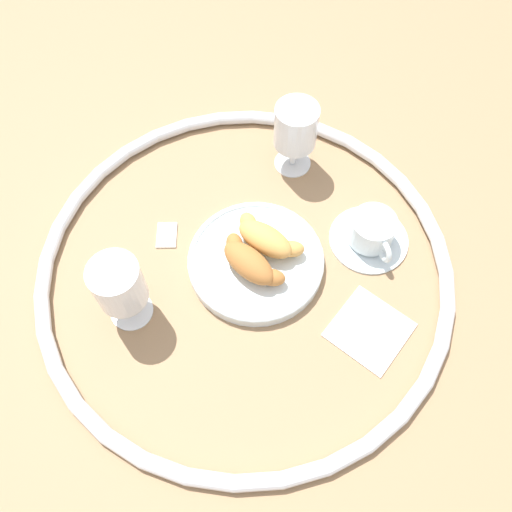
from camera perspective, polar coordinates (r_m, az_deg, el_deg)
The scene contains 10 objects.
ground_plane at distance 0.89m, azimuth -1.17°, elevation -1.54°, with size 2.20×2.20×0.00m, color #997551.
table_chrome_rim at distance 0.88m, azimuth -1.18°, elevation -1.18°, with size 0.69×0.69×0.02m, color silver.
pastry_plate at distance 0.88m, azimuth 0.00°, elevation -0.54°, with size 0.23×0.23×0.02m.
croissant_large at distance 0.84m, azimuth -0.87°, elevation -0.80°, with size 0.13×0.09×0.04m.
croissant_small at distance 0.87m, azimuth 1.11°, elevation 1.91°, with size 0.13×0.10×0.04m.
coffee_cup_near at distance 0.91m, azimuth 12.32°, elevation 2.45°, with size 0.14×0.14×0.06m.
juice_glass_left at distance 0.80m, azimuth -14.49°, elevation -3.21°, with size 0.08×0.08×0.14m.
juice_glass_right at distance 0.94m, azimuth 4.30°, elevation 13.45°, with size 0.08×0.08×0.14m.
sugar_packet at distance 0.93m, azimuth -9.60°, elevation 2.29°, with size 0.05×0.03×0.01m, color white.
folded_napkin at distance 0.86m, azimuth 12.13°, elevation -7.75°, with size 0.11×0.11×0.01m, color silver.
Camera 1 is at (0.36, -0.20, 0.79)m, focal length 37.16 mm.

